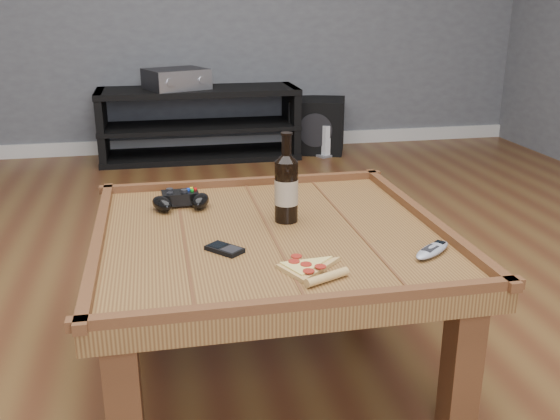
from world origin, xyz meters
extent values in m
plane|color=#4F2A16|center=(0.00, 0.00, 0.00)|extent=(6.00, 6.00, 0.00)
cube|color=silver|center=(0.00, 2.99, 0.05)|extent=(5.00, 0.02, 0.10)
cube|color=#553318|center=(0.00, 0.00, 0.42)|extent=(1.00, 1.00, 0.06)
cube|color=#492113|center=(-0.42, -0.42, 0.20)|extent=(0.08, 0.08, 0.39)
cube|color=#492113|center=(0.42, -0.42, 0.20)|extent=(0.08, 0.08, 0.39)
cube|color=#492113|center=(-0.42, 0.42, 0.20)|extent=(0.08, 0.08, 0.39)
cube|color=#492113|center=(0.42, 0.42, 0.20)|extent=(0.08, 0.08, 0.39)
cube|color=#492113|center=(0.00, 0.48, 0.46)|extent=(1.03, 0.03, 0.03)
cube|color=#492113|center=(0.00, -0.48, 0.46)|extent=(1.03, 0.03, 0.03)
cube|color=#492113|center=(0.48, 0.00, 0.46)|extent=(0.03, 1.03, 0.03)
cube|color=#492113|center=(-0.48, 0.00, 0.46)|extent=(0.03, 1.03, 0.03)
cube|color=black|center=(0.00, 2.75, 0.48)|extent=(1.40, 0.45, 0.04)
cube|color=black|center=(0.00, 2.75, 0.23)|extent=(1.40, 0.45, 0.03)
cube|color=black|center=(0.00, 2.75, 0.02)|extent=(1.40, 0.45, 0.04)
cube|color=black|center=(-0.67, 2.75, 0.25)|extent=(0.05, 0.44, 0.50)
cube|color=black|center=(0.67, 2.75, 0.25)|extent=(0.05, 0.44, 0.50)
cylinder|color=black|center=(0.07, 0.08, 0.54)|extent=(0.07, 0.07, 0.19)
cone|color=black|center=(0.07, 0.08, 0.65)|extent=(0.07, 0.07, 0.03)
cylinder|color=black|center=(0.07, 0.08, 0.69)|extent=(0.03, 0.03, 0.07)
cylinder|color=black|center=(0.07, 0.08, 0.72)|extent=(0.04, 0.04, 0.01)
cylinder|color=tan|center=(0.07, 0.08, 0.54)|extent=(0.07, 0.07, 0.08)
cube|color=black|center=(-0.24, 0.29, 0.48)|extent=(0.12, 0.08, 0.04)
ellipsoid|color=black|center=(-0.30, 0.25, 0.47)|extent=(0.09, 0.11, 0.05)
ellipsoid|color=black|center=(-0.18, 0.25, 0.47)|extent=(0.08, 0.11, 0.05)
cylinder|color=black|center=(-0.28, 0.30, 0.50)|extent=(0.02, 0.02, 0.01)
cylinder|color=black|center=(-0.23, 0.28, 0.50)|extent=(0.02, 0.02, 0.01)
cylinder|color=yellow|center=(-0.21, 0.31, 0.50)|extent=(0.01, 0.01, 0.01)
cylinder|color=red|center=(-0.19, 0.30, 0.50)|extent=(0.01, 0.01, 0.01)
cylinder|color=#0C33CC|center=(-0.22, 0.30, 0.50)|extent=(0.01, 0.01, 0.01)
cylinder|color=#0C9919|center=(-0.20, 0.29, 0.50)|extent=(0.01, 0.01, 0.01)
cylinder|color=tan|center=(0.07, -0.37, 0.46)|extent=(0.12, 0.07, 0.02)
cylinder|color=#A12C14|center=(0.04, -0.33, 0.47)|extent=(0.03, 0.03, 0.00)
cylinder|color=#A12C14|center=(0.07, -0.31, 0.47)|extent=(0.03, 0.03, 0.00)
cylinder|color=#A12C14|center=(0.04, -0.29, 0.47)|extent=(0.03, 0.03, 0.00)
cylinder|color=#A12C14|center=(0.01, -0.27, 0.47)|extent=(0.03, 0.03, 0.00)
cylinder|color=#A12C14|center=(0.03, -0.24, 0.47)|extent=(0.03, 0.03, 0.00)
cube|color=black|center=(-0.15, -0.13, 0.46)|extent=(0.11, 0.11, 0.01)
cube|color=black|center=(-0.16, -0.11, 0.46)|extent=(0.06, 0.06, 0.00)
cube|color=black|center=(-0.13, -0.15, 0.46)|extent=(0.06, 0.06, 0.00)
ellipsoid|color=#91959D|center=(0.39, -0.26, 0.46)|extent=(0.15, 0.13, 0.02)
cube|color=black|center=(0.43, -0.23, 0.47)|extent=(0.03, 0.03, 0.00)
cube|color=black|center=(0.38, -0.26, 0.47)|extent=(0.06, 0.05, 0.00)
cube|color=black|center=(-0.15, 2.75, 0.57)|extent=(0.48, 0.44, 0.14)
cube|color=#ABAEB6|center=(-0.09, 2.60, 0.57)|extent=(0.37, 0.16, 0.14)
cylinder|color=#ABAEB6|center=(-0.19, 2.55, 0.57)|extent=(0.05, 0.03, 0.05)
cylinder|color=#ABAEB6|center=(0.03, 2.64, 0.57)|extent=(0.05, 0.03, 0.05)
cube|color=black|center=(0.88, 2.80, 0.20)|extent=(0.49, 0.49, 0.39)
cylinder|color=black|center=(0.82, 2.62, 0.20)|extent=(0.24, 0.09, 0.25)
cube|color=slate|center=(0.87, 2.64, 0.01)|extent=(0.17, 0.21, 0.02)
cube|color=white|center=(0.87, 2.64, 0.12)|extent=(0.11, 0.17, 0.21)
camera|label=1|loc=(-0.31, -1.68, 1.10)|focal=40.00mm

